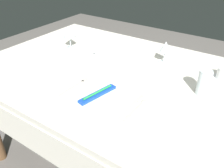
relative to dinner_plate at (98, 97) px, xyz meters
name	(u,v)px	position (x,y,z in m)	size (l,w,h in m)	color
ground_plane	(125,166)	(0.01, 0.28, -0.75)	(6.00, 6.00, 0.00)	slate
dining_table	(128,88)	(0.01, 0.28, -0.09)	(1.80, 1.11, 0.74)	silver
dinner_plate	(98,97)	(0.00, 0.00, 0.00)	(0.26, 0.26, 0.02)	white
toothbrush_package	(98,94)	(0.00, 0.00, 0.02)	(0.08, 0.21, 0.02)	blue
fork_outer	(75,86)	(-0.16, 0.02, -0.01)	(0.02, 0.21, 0.00)	beige
dinner_knife	(129,108)	(0.16, 0.02, -0.01)	(0.02, 0.23, 0.00)	beige
spoon_soup	(138,108)	(0.19, 0.04, -0.01)	(0.03, 0.21, 0.01)	beige
saucer_left	(87,54)	(-0.36, 0.37, 0.00)	(0.12, 0.12, 0.01)	white
coffee_cup_left	(87,49)	(-0.36, 0.37, 0.03)	(0.11, 0.08, 0.06)	white
saucer_right	(223,79)	(0.45, 0.52, 0.00)	(0.13, 0.13, 0.01)	white
wine_glass_centre	(165,48)	(0.10, 0.54, 0.09)	(0.07, 0.07, 0.14)	silver
wine_glass_left	(69,33)	(-0.53, 0.39, 0.10)	(0.08, 0.08, 0.15)	silver
drink_tumbler	(204,84)	(0.40, 0.32, 0.05)	(0.06, 0.06, 0.13)	silver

